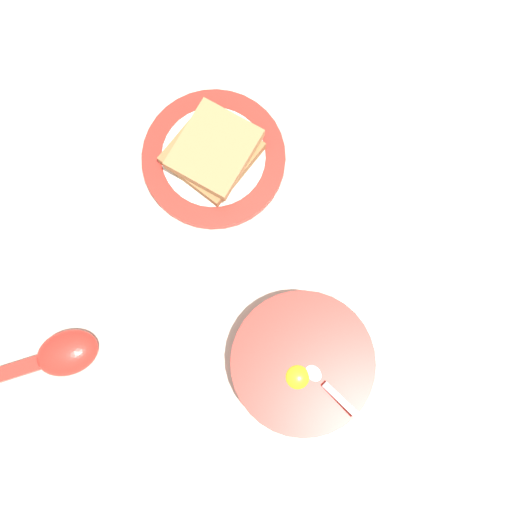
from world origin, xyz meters
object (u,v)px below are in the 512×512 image
Objects in this scene: toast_plate at (214,158)px; soup_spoon at (60,355)px; egg_bowl at (302,363)px; toast_sandwich at (213,151)px.

soup_spoon is (-0.06, 0.28, 0.01)m from toast_plate.
soup_spoon reaches higher than toast_plate.
egg_bowl reaches higher than toast_sandwich.
egg_bowl is 0.26m from toast_plate.
egg_bowl is at bearing 159.69° from toast_sandwich.
egg_bowl is at bearing 159.89° from toast_plate.
egg_bowl is 0.93× the size of toast_plate.
toast_plate is 1.54× the size of toast_sandwich.
egg_bowl is 1.43× the size of toast_sandwich.
egg_bowl reaches higher than toast_plate.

